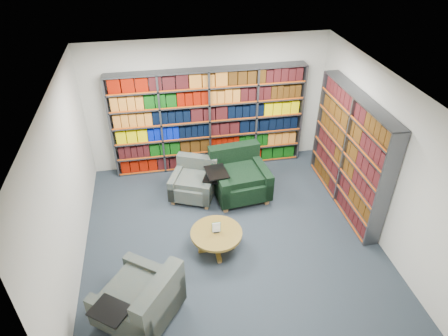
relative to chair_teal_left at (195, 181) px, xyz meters
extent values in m
cube|color=black|center=(0.45, -1.33, -0.31)|extent=(5.00, 5.00, 0.01)
cube|color=white|center=(0.45, -1.33, 2.50)|extent=(5.00, 5.00, 0.01)
cube|color=beige|center=(0.45, 1.17, 1.10)|extent=(5.00, 0.01, 2.80)
cube|color=beige|center=(0.45, -3.84, 1.10)|extent=(5.00, 0.01, 2.80)
cube|color=beige|center=(-2.06, -1.33, 1.10)|extent=(0.01, 5.00, 2.80)
cube|color=beige|center=(2.95, -1.33, 1.10)|extent=(0.01, 5.00, 2.80)
cube|color=#47494F|center=(0.45, 1.01, 0.80)|extent=(4.00, 0.28, 2.20)
cube|color=silver|center=(0.45, 1.14, 0.80)|extent=(4.00, 0.02, 2.20)
cube|color=#D84C0A|center=(0.45, 0.88, 0.80)|extent=(4.00, 0.01, 2.20)
cube|color=#710C00|center=(0.45, 1.01, -0.12)|extent=(3.88, 0.21, 0.29)
cube|color=black|center=(0.45, 1.01, 0.24)|extent=(3.88, 0.21, 0.29)
cube|color=#F8D500|center=(0.45, 1.01, 0.61)|extent=(3.88, 0.21, 0.29)
cube|color=#C56D22|center=(0.45, 1.01, 0.98)|extent=(3.88, 0.21, 0.29)
cube|color=#C56D22|center=(0.45, 1.01, 1.34)|extent=(3.88, 0.21, 0.29)
cube|color=#710C00|center=(0.45, 1.01, 1.71)|extent=(3.88, 0.21, 0.29)
cube|color=#47494F|center=(2.79, -0.73, 0.80)|extent=(0.28, 2.50, 2.20)
cube|color=silver|center=(2.92, -0.73, 0.80)|extent=(0.02, 2.50, 2.20)
cube|color=#D84C0A|center=(2.66, -0.73, 0.80)|extent=(0.02, 2.50, 2.20)
cube|color=#3B2107|center=(2.79, -0.73, -0.12)|extent=(0.21, 2.38, 0.29)
cube|color=black|center=(2.79, -0.73, 0.24)|extent=(0.21, 2.38, 0.29)
cube|color=black|center=(2.79, -0.73, 0.61)|extent=(0.21, 2.38, 0.29)
cube|color=#3B2107|center=(2.79, -0.73, 0.98)|extent=(0.21, 2.38, 0.29)
cube|color=#3B2107|center=(2.79, -0.73, 1.34)|extent=(0.21, 2.38, 0.29)
cube|color=black|center=(2.79, -0.73, 1.71)|extent=(0.21, 2.38, 0.29)
cube|color=#0C2233|center=(-0.03, -0.07, -0.06)|extent=(1.07, 1.07, 0.29)
cube|color=#0C2233|center=(0.09, 0.22, 0.12)|extent=(0.83, 0.48, 0.66)
cube|color=#0C2233|center=(-0.35, 0.06, 0.01)|extent=(0.43, 0.81, 0.44)
cube|color=#0C2233|center=(0.29, -0.21, 0.01)|extent=(0.43, 0.81, 0.44)
cube|color=black|center=(0.31, -0.26, 0.25)|extent=(0.44, 0.49, 0.02)
cube|color=olive|center=(-0.47, -0.26, -0.26)|extent=(0.08, 0.08, 0.09)
cube|color=olive|center=(0.15, -0.51, -0.26)|extent=(0.08, 0.08, 0.09)
cube|color=olive|center=(-0.22, 0.37, -0.26)|extent=(0.08, 0.08, 0.09)
cube|color=olive|center=(0.41, 0.11, -0.26)|extent=(0.08, 0.08, 0.09)
cube|color=black|center=(0.86, -0.20, -0.01)|extent=(1.13, 1.13, 0.36)
cube|color=black|center=(0.82, 0.20, 0.22)|extent=(1.04, 0.34, 0.82)
cube|color=black|center=(0.43, -0.24, 0.09)|extent=(0.27, 1.03, 0.55)
cube|color=black|center=(1.29, -0.15, 0.09)|extent=(0.27, 1.03, 0.55)
cube|color=black|center=(0.38, -0.31, 0.38)|extent=(0.44, 0.54, 0.03)
cube|color=olive|center=(0.49, -0.66, -0.24)|extent=(0.09, 0.09, 0.11)
cube|color=olive|center=(1.33, -0.57, -0.24)|extent=(0.09, 0.09, 0.11)
cube|color=olive|center=(0.40, 0.17, -0.24)|extent=(0.09, 0.09, 0.11)
cube|color=olive|center=(1.24, 0.26, -0.24)|extent=(0.09, 0.09, 0.11)
cube|color=#0C2233|center=(-1.13, -2.70, -0.02)|extent=(1.36, 1.36, 0.35)
cube|color=#0C2233|center=(-0.82, -2.93, 0.20)|extent=(0.75, 0.91, 0.78)
cube|color=#0C2233|center=(-0.88, -2.37, 0.07)|extent=(0.87, 0.70, 0.52)
cube|color=#0C2233|center=(-1.37, -3.04, 0.07)|extent=(0.87, 0.70, 0.52)
cube|color=black|center=(-1.45, -3.05, 0.35)|extent=(0.60, 0.58, 0.03)
cube|color=olive|center=(-1.21, -2.15, -0.25)|extent=(0.11, 0.11, 0.11)
cube|color=olive|center=(-1.69, -2.79, -0.25)|extent=(0.11, 0.11, 0.11)
cube|color=olive|center=(-0.57, -2.62, -0.25)|extent=(0.11, 0.11, 0.11)
cylinder|color=brown|center=(0.16, -1.63, 0.08)|extent=(0.86, 0.86, 0.05)
cylinder|color=brown|center=(0.16, -1.63, -0.11)|extent=(0.11, 0.11, 0.34)
cube|color=brown|center=(0.16, -1.63, -0.26)|extent=(0.62, 0.08, 0.06)
cube|color=brown|center=(0.16, -1.63, -0.26)|extent=(0.08, 0.62, 0.06)
cube|color=black|center=(0.16, -1.63, 0.11)|extent=(0.10, 0.05, 0.01)
cube|color=white|center=(0.16, -1.63, 0.21)|extent=(0.13, 0.01, 0.19)
cube|color=#145926|center=(0.16, -1.62, 0.21)|extent=(0.15, 0.00, 0.21)
camera|label=1|loc=(-0.60, -6.41, 4.66)|focal=32.00mm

